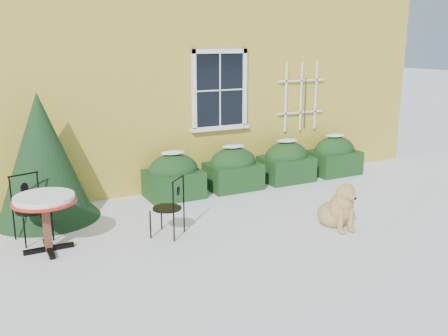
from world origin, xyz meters
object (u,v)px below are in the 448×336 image
patio_chair_near (169,207)px  dog (338,209)px  bistro_table (45,205)px  patio_chair_far (30,208)px  evergreen_shrub (43,169)px

patio_chair_near → dog: (2.53, -0.94, -0.15)m
bistro_table → patio_chair_near: (1.78, -0.25, -0.22)m
patio_chair_near → patio_chair_far: size_ratio=0.94×
patio_chair_near → patio_chair_far: 2.08m
patio_chair_far → dog: size_ratio=1.12×
evergreen_shrub → bistro_table: 1.46m
evergreen_shrub → bistro_table: bearing=-97.4°
dog → bistro_table: bearing=167.9°
evergreen_shrub → dog: size_ratio=2.39×
evergreen_shrub → dog: (4.12, -2.62, -0.54)m
patio_chair_near → patio_chair_far: patio_chair_far is taller
bistro_table → patio_chair_far: (-0.15, 0.56, -0.19)m
patio_chair_near → patio_chair_far: bearing=-67.4°
patio_chair_far → bistro_table: bearing=-90.2°
evergreen_shrub → patio_chair_far: bearing=-110.7°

